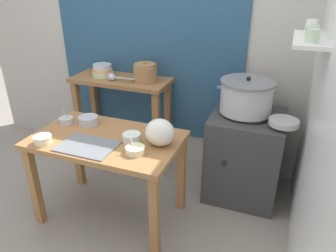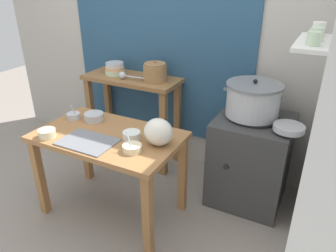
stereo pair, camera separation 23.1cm
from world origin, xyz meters
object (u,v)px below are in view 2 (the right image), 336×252
steamer_pot (253,100)px  ladle (124,75)px  stove_block (250,159)px  plastic_bag (158,132)px  serving_tray (88,142)px  prep_bowl_3 (47,133)px  prep_bowl_0 (94,116)px  prep_bowl_2 (73,116)px  bowl_stack_enamel (115,69)px  prep_table (109,147)px  wide_pan (289,128)px  back_shelf_table (133,98)px  clay_pot (155,72)px  prep_bowl_4 (132,135)px  prep_bowl_1 (132,148)px

steamer_pot → ladle: 1.24m
stove_block → plastic_bag: 0.94m
serving_tray → prep_bowl_3: size_ratio=3.18×
prep_bowl_0 → prep_bowl_2: size_ratio=1.14×
bowl_stack_enamel → prep_bowl_2: (0.09, -0.73, -0.21)m
prep_table → wide_pan: (1.21, 0.56, 0.19)m
back_shelf_table → bowl_stack_enamel: bowl_stack_enamel is taller
clay_pot → wide_pan: clay_pot is taller
prep_table → back_shelf_table: 0.88m
wide_pan → prep_bowl_2: bearing=-164.4°
prep_table → prep_bowl_2: prep_bowl_2 is taller
prep_table → steamer_pot: 1.19m
stove_block → steamer_pot: steamer_pot is taller
back_shelf_table → prep_bowl_4: (0.51, -0.80, 0.07)m
ladle → wide_pan: (1.55, -0.17, -0.13)m
prep_bowl_2 → prep_bowl_1: bearing=-17.5°
clay_pot → ladle: (-0.29, -0.09, -0.05)m
prep_bowl_4 → prep_bowl_0: bearing=163.4°
bowl_stack_enamel → prep_bowl_0: bowl_stack_enamel is taller
serving_tray → prep_bowl_3: prep_bowl_3 is taller
stove_block → plastic_bag: size_ratio=3.72×
wide_pan → prep_bowl_2: 1.70m
clay_pot → plastic_bag: size_ratio=1.05×
back_shelf_table → wide_pan: back_shelf_table is taller
serving_tray → wide_pan: (1.27, 0.73, 0.08)m
back_shelf_table → bowl_stack_enamel: 0.34m
stove_block → wide_pan: 0.51m
wide_pan → prep_bowl_2: size_ratio=1.64×
bowl_stack_enamel → steamer_pot: bearing=-4.9°
prep_table → prep_bowl_2: bearing=166.7°
plastic_bag → prep_bowl_4: (-0.21, -0.02, -0.07)m
back_shelf_table → prep_bowl_3: back_shelf_table is taller
back_shelf_table → plastic_bag: bearing=-47.1°
plastic_bag → prep_bowl_1: size_ratio=1.51×
stove_block → bowl_stack_enamel: bearing=174.5°
prep_bowl_1 → prep_bowl_4: 0.18m
serving_tray → prep_bowl_1: prep_bowl_1 is taller
ladle → plastic_bag: ladle is taller
back_shelf_table → ladle: size_ratio=3.32×
bowl_stack_enamel → wide_pan: bowl_stack_enamel is taller
prep_bowl_2 → prep_bowl_3: bearing=-81.1°
prep_table → serving_tray: bearing=-107.2°
steamer_pot → clay_pot: size_ratio=2.22×
clay_pot → serving_tray: clay_pot is taller
prep_bowl_1 → prep_bowl_2: 0.76m
prep_bowl_0 → prep_bowl_4: bearing=-16.6°
prep_bowl_0 → prep_bowl_2: 0.18m
ladle → prep_bowl_0: ladle is taller
clay_pot → prep_bowl_2: (-0.38, -0.72, -0.23)m
prep_bowl_1 → ladle: bearing=126.7°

